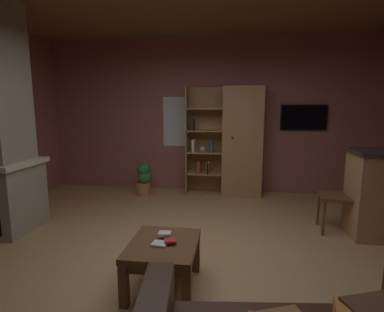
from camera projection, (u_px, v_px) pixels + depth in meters
name	position (u px, v px, depth m)	size (l,w,h in m)	color
floor	(187.00, 265.00, 3.04)	(6.14, 5.59, 0.02)	tan
wall_back	(210.00, 116.00, 5.57)	(6.26, 0.06, 2.84)	#9E5B56
window_pane_back	(184.00, 122.00, 5.62)	(0.79, 0.01, 0.92)	white
bookshelf_cabinet	(237.00, 143.00, 5.31)	(1.34, 0.41, 1.94)	#A87F51
coffee_table	(163.00, 252.00, 2.59)	(0.58, 0.68, 0.42)	brown
table_book_0	(160.00, 244.00, 2.53)	(0.13, 0.11, 0.02)	beige
table_book_1	(170.00, 241.00, 2.54)	(0.10, 0.08, 0.02)	#B22D2D
table_book_2	(165.00, 233.00, 2.64)	(0.11, 0.09, 0.02)	beige
dining_chair	(345.00, 192.00, 3.74)	(0.45, 0.45, 0.92)	brown
potted_floor_plant	(144.00, 178.00, 5.37)	(0.28, 0.28, 0.61)	#B77051
wall_mounted_tv	(304.00, 117.00, 5.29)	(0.79, 0.06, 0.45)	black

